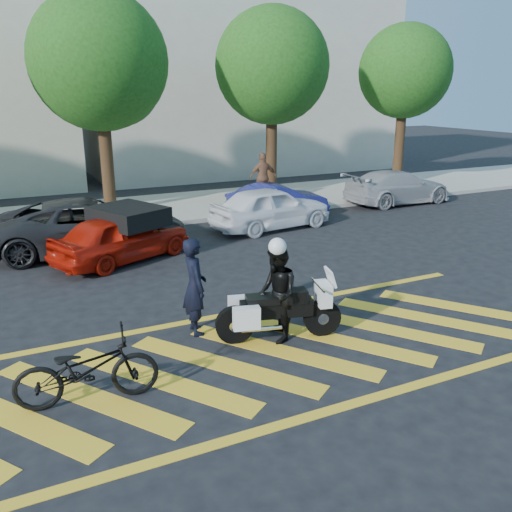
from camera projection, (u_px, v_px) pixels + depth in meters
name	position (u px, v px, depth m)	size (l,w,h in m)	color
ground	(256.00, 357.00, 9.25)	(90.00, 90.00, 0.00)	black
sidewalk	(111.00, 213.00, 19.54)	(60.00, 5.00, 0.15)	#9E998E
crosswalk	(254.00, 358.00, 9.23)	(12.33, 4.00, 0.01)	gold
building_right	(236.00, 67.00, 29.41)	(16.00, 8.00, 11.00)	beige
tree_center	(103.00, 66.00, 18.16)	(4.60, 4.60, 7.56)	black
tree_right	(274.00, 71.00, 20.88)	(4.40, 4.40, 7.41)	black
tree_far_right	(406.00, 75.00, 23.62)	(4.00, 4.00, 7.10)	black
officer_bike	(195.00, 286.00, 9.94)	(0.67, 0.44, 1.83)	black
bicycle	(87.00, 369.00, 7.79)	(0.71, 2.04, 1.07)	black
police_motorcycle	(277.00, 311.00, 9.77)	(2.29, 1.03, 1.03)	black
officer_moto	(277.00, 294.00, 9.66)	(0.86, 0.67, 1.77)	black
red_convertible	(122.00, 237.00, 14.25)	(1.53, 3.80, 1.29)	#AD1507
parked_mid_left	(90.00, 225.00, 15.15)	(2.44, 5.28, 1.47)	black
parked_mid_right	(271.00, 208.00, 17.54)	(1.64, 4.07, 1.39)	white
parked_right	(277.00, 201.00, 19.19)	(1.24, 3.57, 1.17)	navy
parked_far_right	(398.00, 187.00, 21.42)	(1.83, 4.51, 1.31)	#97999E
pedestrian_right	(263.00, 177.00, 20.96)	(1.11, 0.46, 1.89)	brown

